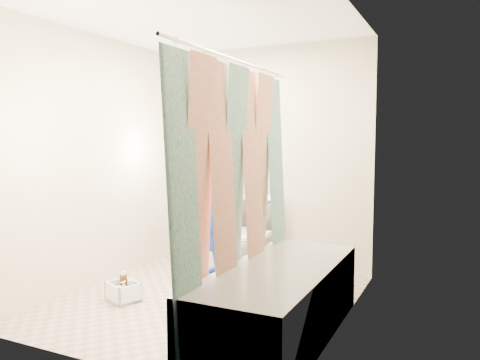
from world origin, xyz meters
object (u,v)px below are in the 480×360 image
at_px(bathtub, 279,299).
at_px(toilet, 249,238).
at_px(cleaning_caddy, 124,293).
at_px(plumber, 215,196).

xyz_separation_m(bathtub, toilet, (-0.79, 1.23, 0.14)).
height_order(bathtub, toilet, toilet).
xyz_separation_m(bathtub, cleaning_caddy, (-1.47, 0.10, -0.19)).
bearing_deg(plumber, cleaning_caddy, -43.48).
height_order(bathtub, cleaning_caddy, bathtub).
bearing_deg(cleaning_caddy, plumber, 91.74).
xyz_separation_m(bathtub, plumber, (-1.09, 1.06, 0.56)).
xyz_separation_m(toilet, cleaning_caddy, (-0.67, -1.14, -0.33)).
height_order(toilet, cleaning_caddy, toilet).
height_order(bathtub, plumber, plumber).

